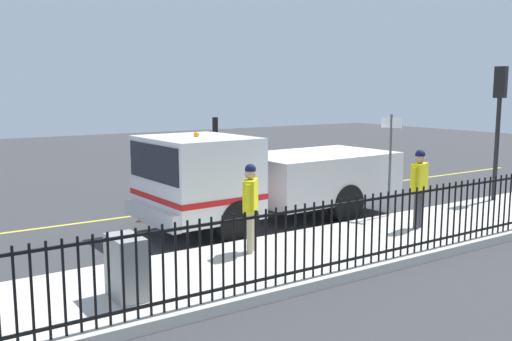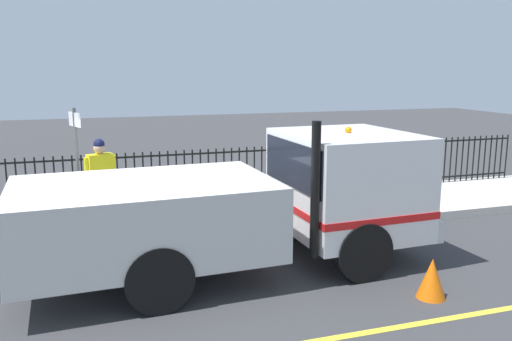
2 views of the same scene
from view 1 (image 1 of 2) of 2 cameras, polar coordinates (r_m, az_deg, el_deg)
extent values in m
plane|color=#38383A|center=(14.82, 7.28, -4.39)|extent=(57.22, 57.22, 0.00)
cube|color=beige|center=(12.86, 15.65, -6.21)|extent=(2.78, 26.01, 0.17)
cube|color=yellow|center=(16.79, 1.54, -2.81)|extent=(0.12, 23.41, 0.01)
cube|color=white|center=(12.34, -6.03, -0.57)|extent=(2.50, 2.18, 1.73)
cube|color=black|center=(12.29, -6.06, 1.19)|extent=(2.30, 2.21, 0.76)
cube|color=silver|center=(14.44, 6.13, -0.47)|extent=(2.57, 4.00, 1.14)
cube|color=silver|center=(11.96, -10.64, -4.45)|extent=(2.30, 0.29, 0.36)
cube|color=red|center=(12.40, -6.01, -2.31)|extent=(2.52, 2.20, 0.12)
cylinder|color=black|center=(11.77, -1.98, -5.27)|extent=(0.34, 0.97, 0.96)
cylinder|color=black|center=(13.58, -7.14, -3.49)|extent=(0.34, 0.97, 0.96)
cylinder|color=black|center=(13.77, 9.13, -3.36)|extent=(0.34, 0.97, 0.96)
cylinder|color=black|center=(15.35, 3.37, -2.07)|extent=(0.34, 0.97, 0.96)
sphere|color=orange|center=(12.23, -6.10, 3.68)|extent=(0.12, 0.12, 0.12)
cylinder|color=black|center=(13.79, -4.15, 1.12)|extent=(0.14, 0.14, 2.08)
cube|color=yellow|center=(10.47, -0.57, -2.53)|extent=(0.50, 0.48, 0.60)
sphere|color=tan|center=(10.40, -0.57, -0.31)|extent=(0.22, 0.22, 0.22)
sphere|color=#14193F|center=(10.39, -0.57, 0.11)|extent=(0.21, 0.21, 0.21)
cylinder|color=tan|center=(10.54, -0.64, -6.36)|extent=(0.12, 0.12, 0.80)
cylinder|color=tan|center=(10.70, -0.48, -6.13)|extent=(0.12, 0.12, 0.80)
cylinder|color=yellow|center=(10.21, -0.82, -2.98)|extent=(0.09, 0.09, 0.57)
cylinder|color=yellow|center=(10.74, -0.32, -2.42)|extent=(0.09, 0.09, 0.57)
cube|color=yellow|center=(12.79, 16.31, -0.68)|extent=(0.37, 0.54, 0.62)
sphere|color=tan|center=(12.74, 16.39, 1.21)|extent=(0.23, 0.23, 0.23)
sphere|color=#14193F|center=(12.73, 16.40, 1.57)|extent=(0.22, 0.22, 0.22)
cylinder|color=#3F3F47|center=(12.84, 16.04, -3.94)|extent=(0.12, 0.12, 0.83)
cylinder|color=#3F3F47|center=(13.01, 16.32, -3.80)|extent=(0.12, 0.12, 0.83)
cylinder|color=yellow|center=(12.54, 15.85, -0.98)|extent=(0.09, 0.09, 0.59)
cylinder|color=yellow|center=(13.06, 16.74, -0.66)|extent=(0.09, 0.09, 0.59)
cylinder|color=black|center=(7.36, -23.37, -11.77)|extent=(0.04, 0.04, 1.26)
cylinder|color=black|center=(7.40, -21.89, -11.60)|extent=(0.04, 0.04, 1.26)
cylinder|color=black|center=(7.43, -20.42, -11.42)|extent=(0.04, 0.04, 1.26)
cylinder|color=black|center=(7.47, -18.98, -11.24)|extent=(0.04, 0.04, 1.26)
cylinder|color=black|center=(7.52, -17.55, -11.05)|extent=(0.04, 0.04, 1.26)
cylinder|color=black|center=(7.57, -16.14, -10.85)|extent=(0.04, 0.04, 1.26)
cylinder|color=black|center=(7.63, -14.76, -10.66)|extent=(0.04, 0.04, 1.26)
cylinder|color=black|center=(7.69, -13.39, -10.46)|extent=(0.04, 0.04, 1.26)
cylinder|color=black|center=(7.75, -12.05, -10.26)|extent=(0.04, 0.04, 1.26)
cylinder|color=black|center=(7.82, -10.74, -10.05)|extent=(0.04, 0.04, 1.26)
cylinder|color=black|center=(7.89, -9.44, -9.85)|extent=(0.04, 0.04, 1.26)
cylinder|color=black|center=(7.96, -8.18, -9.64)|extent=(0.04, 0.04, 1.26)
cylinder|color=black|center=(8.04, -6.94, -9.43)|extent=(0.04, 0.04, 1.26)
cylinder|color=black|center=(8.13, -5.72, -9.23)|extent=(0.04, 0.04, 1.26)
cylinder|color=black|center=(8.21, -4.53, -9.02)|extent=(0.04, 0.04, 1.26)
cylinder|color=black|center=(8.30, -3.37, -8.82)|extent=(0.04, 0.04, 1.26)
cylinder|color=black|center=(8.40, -2.24, -8.61)|extent=(0.04, 0.04, 1.26)
cylinder|color=black|center=(8.49, -1.13, -8.41)|extent=(0.04, 0.04, 1.26)
cylinder|color=black|center=(8.59, -0.05, -8.21)|extent=(0.04, 0.04, 1.26)
cylinder|color=black|center=(8.69, 1.01, -8.01)|extent=(0.04, 0.04, 1.26)
cylinder|color=black|center=(8.80, 2.03, -7.81)|extent=(0.04, 0.04, 1.26)
cylinder|color=black|center=(8.91, 3.04, -7.61)|extent=(0.04, 0.04, 1.26)
cylinder|color=black|center=(9.02, 4.02, -7.42)|extent=(0.04, 0.04, 1.26)
cylinder|color=black|center=(9.13, 4.97, -7.23)|extent=(0.04, 0.04, 1.26)
cylinder|color=black|center=(9.25, 5.90, -7.04)|extent=(0.04, 0.04, 1.26)
cylinder|color=black|center=(9.37, 6.80, -6.86)|extent=(0.04, 0.04, 1.26)
cylinder|color=black|center=(9.49, 7.68, -6.68)|extent=(0.04, 0.04, 1.26)
cylinder|color=black|center=(9.61, 8.54, -6.50)|extent=(0.04, 0.04, 1.26)
cylinder|color=black|center=(9.74, 9.38, -6.32)|extent=(0.04, 0.04, 1.26)
cylinder|color=black|center=(9.87, 10.19, -6.15)|extent=(0.04, 0.04, 1.26)
cylinder|color=black|center=(10.00, 10.98, -5.98)|extent=(0.04, 0.04, 1.26)
cylinder|color=black|center=(10.13, 11.75, -5.82)|extent=(0.04, 0.04, 1.26)
cylinder|color=black|center=(10.26, 12.50, -5.66)|extent=(0.04, 0.04, 1.26)
cylinder|color=black|center=(10.40, 13.23, -5.50)|extent=(0.04, 0.04, 1.26)
cylinder|color=black|center=(10.54, 13.95, -5.34)|extent=(0.04, 0.04, 1.26)
cylinder|color=black|center=(10.67, 14.64, -5.19)|extent=(0.04, 0.04, 1.26)
cylinder|color=black|center=(10.81, 15.31, -5.04)|extent=(0.04, 0.04, 1.26)
cylinder|color=black|center=(10.96, 15.97, -4.89)|extent=(0.04, 0.04, 1.26)
cylinder|color=black|center=(11.10, 16.61, -4.75)|extent=(0.04, 0.04, 1.26)
cylinder|color=black|center=(11.24, 17.23, -4.61)|extent=(0.04, 0.04, 1.26)
cylinder|color=black|center=(11.39, 17.84, -4.47)|extent=(0.04, 0.04, 1.26)
cylinder|color=black|center=(11.54, 18.43, -4.34)|extent=(0.04, 0.04, 1.26)
cylinder|color=black|center=(11.69, 19.01, -4.21)|extent=(0.04, 0.04, 1.26)
cylinder|color=black|center=(11.83, 19.57, -4.08)|extent=(0.04, 0.04, 1.26)
cylinder|color=black|center=(11.99, 20.12, -3.96)|extent=(0.04, 0.04, 1.26)
cylinder|color=black|center=(12.14, 20.65, -3.84)|extent=(0.04, 0.04, 1.26)
cylinder|color=black|center=(12.29, 21.17, -3.72)|extent=(0.04, 0.04, 1.26)
cylinder|color=black|center=(12.44, 21.68, -3.60)|extent=(0.04, 0.04, 1.26)
cylinder|color=black|center=(12.60, 22.17, -3.48)|extent=(0.04, 0.04, 1.26)
cylinder|color=black|center=(12.76, 22.65, -3.37)|extent=(0.04, 0.04, 1.26)
cylinder|color=black|center=(12.91, 23.13, -3.26)|extent=(0.04, 0.04, 1.26)
cylinder|color=black|center=(13.07, 23.58, -3.16)|extent=(0.04, 0.04, 1.26)
cylinder|color=black|center=(13.23, 24.03, -3.05)|extent=(0.04, 0.04, 1.26)
cylinder|color=black|center=(13.39, 24.47, -2.95)|extent=(0.04, 0.04, 1.26)
cube|color=black|center=(11.89, 20.24, -1.47)|extent=(0.04, 22.11, 0.04)
cube|color=black|center=(12.09, 20.00, -6.17)|extent=(0.04, 22.11, 0.04)
cylinder|color=black|center=(16.77, 23.40, 3.42)|extent=(0.12, 0.12, 3.68)
cube|color=black|center=(16.72, 23.68, 8.25)|extent=(0.33, 0.26, 0.85)
sphere|color=red|center=(16.73, 23.73, 9.12)|extent=(0.16, 0.16, 0.16)
sphere|color=yellow|center=(16.72, 23.68, 8.25)|extent=(0.16, 0.16, 0.16)
sphere|color=green|center=(16.72, 23.63, 7.38)|extent=(0.16, 0.16, 0.16)
cube|color=gray|center=(8.57, -13.11, -9.58)|extent=(0.72, 0.43, 0.94)
cone|color=orange|center=(14.16, -11.13, -3.84)|extent=(0.42, 0.42, 0.60)
cylinder|color=#4C4C4C|center=(13.89, 13.50, 0.49)|extent=(0.06, 0.06, 2.47)
cube|color=white|center=(13.79, 13.64, 4.75)|extent=(0.48, 0.20, 0.24)
camera|label=2|loc=(21.38, -6.09, 8.52)|focal=37.12mm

